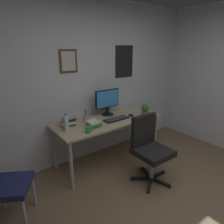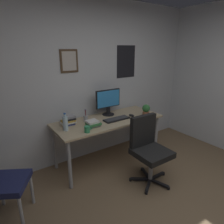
# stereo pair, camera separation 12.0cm
# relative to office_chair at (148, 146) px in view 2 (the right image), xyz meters

# --- Properties ---
(wall_back) EXTENTS (4.40, 0.10, 2.60)m
(wall_back) POSITION_rel_office_chair_xyz_m (-0.28, 1.16, 0.77)
(wall_back) COLOR silver
(wall_back) RESTS_ON ground_plane
(desk) EXTENTS (1.75, 0.71, 0.75)m
(desk) POSITION_rel_office_chair_xyz_m (-0.18, 0.73, 0.14)
(desk) COLOR tan
(desk) RESTS_ON ground_plane
(office_chair) EXTENTS (0.55, 0.57, 0.95)m
(office_chair) POSITION_rel_office_chair_xyz_m (0.00, 0.00, 0.00)
(office_chair) COLOR black
(office_chair) RESTS_ON ground_plane
(side_chair) EXTENTS (0.57, 0.57, 0.88)m
(side_chair) POSITION_rel_office_chair_xyz_m (-1.80, 0.41, -0.03)
(side_chair) COLOR #1E234C
(side_chair) RESTS_ON ground_plane
(monitor) EXTENTS (0.46, 0.20, 0.43)m
(monitor) POSITION_rel_office_chair_xyz_m (-0.06, 0.92, 0.46)
(monitor) COLOR black
(monitor) RESTS_ON desk
(keyboard) EXTENTS (0.43, 0.15, 0.03)m
(keyboard) POSITION_rel_office_chair_xyz_m (-0.08, 0.64, 0.23)
(keyboard) COLOR black
(keyboard) RESTS_ON desk
(computer_mouse) EXTENTS (0.06, 0.11, 0.04)m
(computer_mouse) POSITION_rel_office_chair_xyz_m (0.22, 0.63, 0.24)
(computer_mouse) COLOR black
(computer_mouse) RESTS_ON desk
(water_bottle) EXTENTS (0.07, 0.07, 0.25)m
(water_bottle) POSITION_rel_office_chair_xyz_m (-0.91, 0.69, 0.33)
(water_bottle) COLOR silver
(water_bottle) RESTS_ON desk
(coffee_mug_near) EXTENTS (0.11, 0.08, 0.09)m
(coffee_mug_near) POSITION_rel_office_chair_xyz_m (-0.70, 0.46, 0.26)
(coffee_mug_near) COLOR #2D8C59
(coffee_mug_near) RESTS_ON desk
(potted_plant) EXTENTS (0.13, 0.13, 0.19)m
(potted_plant) POSITION_rel_office_chair_xyz_m (0.44, 0.52, 0.32)
(potted_plant) COLOR brown
(potted_plant) RESTS_ON desk
(pen_cup) EXTENTS (0.07, 0.07, 0.20)m
(pen_cup) POSITION_rel_office_chair_xyz_m (-0.52, 0.85, 0.27)
(pen_cup) COLOR #9EA0A5
(pen_cup) RESTS_ON desk
(book_stack_left) EXTENTS (0.22, 0.15, 0.13)m
(book_stack_left) POSITION_rel_office_chair_xyz_m (-0.79, 0.87, 0.28)
(book_stack_left) COLOR navy
(book_stack_left) RESTS_ON desk
(book_stack_right) EXTENTS (0.19, 0.18, 0.09)m
(book_stack_right) POSITION_rel_office_chair_xyz_m (-0.53, 0.60, 0.27)
(book_stack_right) COLOR gray
(book_stack_right) RESTS_ON desk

